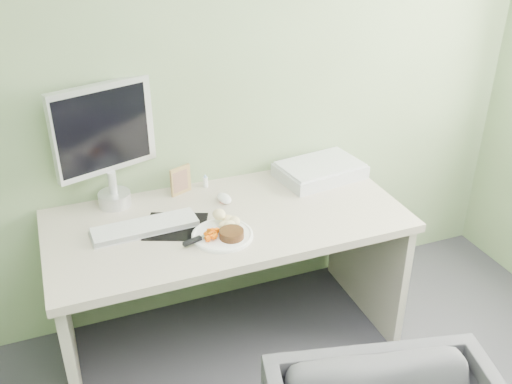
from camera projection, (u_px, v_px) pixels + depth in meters
name	position (u px, v px, depth m)	size (l,w,h in m)	color
wall_back	(197.00, 60.00, 2.58)	(3.50, 3.50, 0.00)	#83A070
desk	(228.00, 251.00, 2.65)	(1.60, 0.75, 0.73)	beige
plate	(222.00, 235.00, 2.42)	(0.26, 0.26, 0.01)	white
steak	(232.00, 234.00, 2.39)	(0.10, 0.10, 0.03)	black
potato_pile	(227.00, 220.00, 2.46)	(0.11, 0.08, 0.06)	tan
carrot_heap	(212.00, 234.00, 2.38)	(0.07, 0.06, 0.04)	#F85E05
steak_knife	(199.00, 238.00, 2.37)	(0.22, 0.09, 0.02)	silver
mousepad	(176.00, 226.00, 2.49)	(0.26, 0.23, 0.00)	black
keyboard	(145.00, 226.00, 2.47)	(0.45, 0.13, 0.02)	white
computer_mouse	(224.00, 198.00, 2.68)	(0.06, 0.10, 0.04)	white
photo_frame	(181.00, 180.00, 2.73)	(0.11, 0.01, 0.14)	olive
eyedrop_bottle	(205.00, 181.00, 2.81)	(0.02, 0.02, 0.07)	white
scanner	(320.00, 171.00, 2.90)	(0.42, 0.28, 0.07)	#B7BABE
monitor	(106.00, 139.00, 2.53)	(0.47, 0.20, 0.58)	silver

